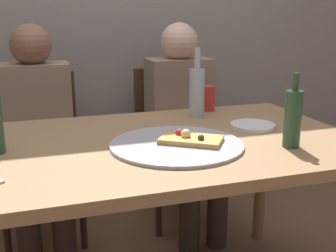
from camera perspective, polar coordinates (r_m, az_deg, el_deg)
The scene contains 11 objects.
dining_table at distance 1.60m, azimuth -3.39°, elevation -4.64°, with size 1.64×0.93×0.76m.
pizza_tray at distance 1.51m, azimuth 1.18°, elevation -2.55°, with size 0.48×0.48×0.01m, color #ADADB2.
pizza_slice_last at distance 1.52m, azimuth 3.07°, elevation -1.76°, with size 0.25×0.23×0.05m.
wine_bottle at distance 1.54m, azimuth 16.57°, elevation 1.09°, with size 0.06×0.06×0.27m.
beer_bottle at distance 1.93m, azimuth 3.93°, elevation 4.74°, with size 0.07×0.07×0.32m.
soda_can at distance 2.07m, azimuth 5.44°, elevation 3.77°, with size 0.07×0.07×0.12m, color red.
plate_stack at distance 1.78m, azimuth 11.38°, elevation 0.02°, with size 0.19×0.19×0.02m, color white.
chair_left at distance 2.43m, azimuth -17.09°, elevation -2.53°, with size 0.44×0.44×0.90m.
chair_right at distance 2.56m, azimuth 1.00°, elevation -0.96°, with size 0.44×0.44×0.90m.
guest_in_sweater at distance 2.25m, azimuth -17.23°, elevation -0.53°, with size 0.36×0.56×1.17m.
guest_in_beanie at distance 2.39m, azimuth 2.20°, elevation 1.04°, with size 0.36×0.56×1.17m.
Camera 1 is at (-0.38, -1.46, 1.22)m, focal length 44.96 mm.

